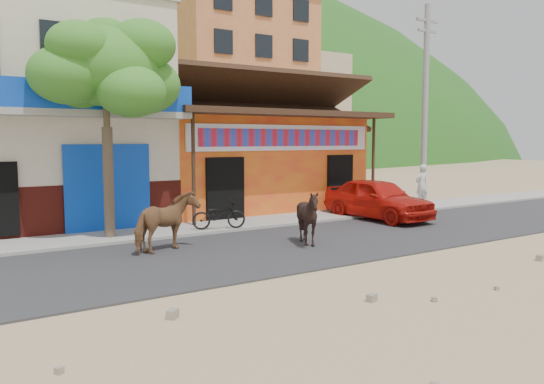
% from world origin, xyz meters
% --- Properties ---
extents(ground, '(120.00, 120.00, 0.00)m').
position_xyz_m(ground, '(0.00, 0.00, 0.00)').
color(ground, '#9E825B').
rests_on(ground, ground).
extents(road, '(60.00, 5.00, 0.04)m').
position_xyz_m(road, '(0.00, 2.50, 0.02)').
color(road, '#28282B').
rests_on(road, ground).
extents(sidewalk, '(60.00, 2.00, 0.12)m').
position_xyz_m(sidewalk, '(0.00, 6.00, 0.06)').
color(sidewalk, gray).
rests_on(sidewalk, ground).
extents(dance_club, '(8.00, 6.00, 3.60)m').
position_xyz_m(dance_club, '(2.00, 10.00, 1.80)').
color(dance_club, orange).
rests_on(dance_club, ground).
extents(cafe_building, '(7.00, 6.00, 7.00)m').
position_xyz_m(cafe_building, '(-5.50, 10.00, 3.50)').
color(cafe_building, beige).
rests_on(cafe_building, ground).
extents(apartment_front, '(9.00, 9.00, 12.00)m').
position_xyz_m(apartment_front, '(9.00, 24.00, 6.00)').
color(apartment_front, '#CC723F').
rests_on(apartment_front, ground).
extents(apartment_rear, '(8.00, 8.00, 10.00)m').
position_xyz_m(apartment_rear, '(18.00, 30.00, 5.00)').
color(apartment_rear, tan).
rests_on(apartment_rear, ground).
extents(hillside, '(100.00, 40.00, 24.00)m').
position_xyz_m(hillside, '(0.00, 70.00, 12.00)').
color(hillside, '#194C14').
rests_on(hillside, ground).
extents(tree, '(3.00, 3.00, 6.00)m').
position_xyz_m(tree, '(-4.60, 5.80, 3.12)').
color(tree, '#2D721E').
rests_on(tree, sidewalk).
extents(utility_pole, '(0.24, 0.24, 8.00)m').
position_xyz_m(utility_pole, '(8.20, 6.00, 4.12)').
color(utility_pole, gray).
rests_on(utility_pole, sidewalk).
extents(cow_tan, '(1.89, 1.40, 1.46)m').
position_xyz_m(cow_tan, '(-3.87, 3.49, 0.77)').
color(cow_tan, brown).
rests_on(cow_tan, road).
extents(cow_dark, '(1.68, 1.60, 1.45)m').
position_xyz_m(cow_dark, '(-0.47, 2.22, 0.76)').
color(cow_dark, black).
rests_on(cow_dark, road).
extents(red_car, '(1.81, 4.22, 1.42)m').
position_xyz_m(red_car, '(4.27, 4.56, 0.75)').
color(red_car, red).
rests_on(red_car, road).
extents(scooter, '(1.69, 1.00, 0.84)m').
position_xyz_m(scooter, '(-1.50, 5.30, 0.54)').
color(scooter, black).
rests_on(scooter, sidewalk).
extents(pedestrian, '(0.61, 0.40, 1.67)m').
position_xyz_m(pedestrian, '(8.00, 5.89, 0.96)').
color(pedestrian, silver).
rests_on(pedestrian, sidewalk).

